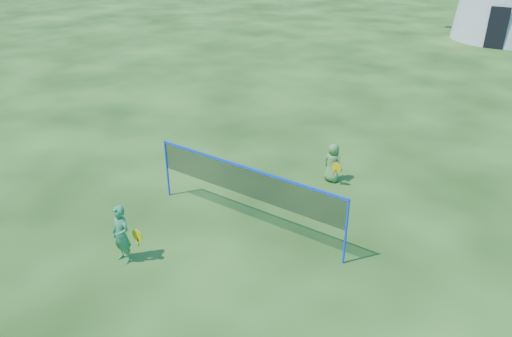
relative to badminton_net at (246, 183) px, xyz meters
The scene contains 4 objects.
ground 1.20m from the badminton_net, 91.79° to the right, with size 220.00×220.00×0.00m, color black.
badminton_net is the anchor object (origin of this frame).
player_girl 2.92m from the badminton_net, 117.13° to the right, with size 0.67×0.36×1.31m.
player_boy 3.27m from the badminton_net, 78.89° to the left, with size 0.65×0.44×1.10m.
Camera 1 is at (5.71, -7.38, 6.32)m, focal length 33.98 mm.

